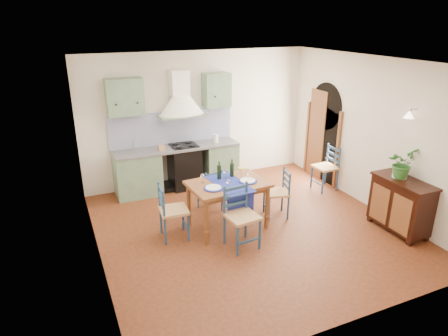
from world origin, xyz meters
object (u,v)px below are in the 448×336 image
Objects in this scene: sideboard at (401,204)px; dining_table at (228,188)px; chair_near at (241,216)px; potted_plant at (402,163)px.

dining_table is at bearing 153.41° from sideboard.
potted_plant is (2.67, -0.52, 0.66)m from chair_near.
dining_table is 0.68m from chair_near.
dining_table reaches higher than chair_near.
dining_table is at bearing 83.64° from chair_near.
sideboard is (2.66, -0.65, -0.01)m from chair_near.
dining_table is 2.71× the size of potted_plant.
potted_plant is at bearing 84.93° from sideboard.
dining_table is 2.90m from sideboard.
chair_near is 0.96× the size of sideboard.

